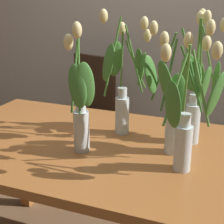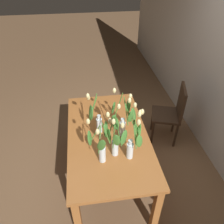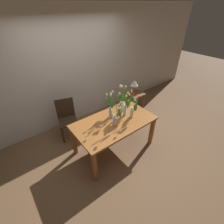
{
  "view_description": "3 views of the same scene",
  "coord_description": "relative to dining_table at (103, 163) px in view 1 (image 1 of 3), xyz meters",
  "views": [
    {
      "loc": [
        0.55,
        -1.3,
        1.39
      ],
      "look_at": [
        0.06,
        -0.06,
        0.92
      ],
      "focal_mm": 54.83,
      "sensor_mm": 36.0,
      "label": 1
    },
    {
      "loc": [
        1.82,
        -0.22,
        2.45
      ],
      "look_at": [
        -0.05,
        0.06,
        1.02
      ],
      "focal_mm": 35.22,
      "sensor_mm": 36.0,
      "label": 2
    },
    {
      "loc": [
        -1.54,
        -1.91,
        2.67
      ],
      "look_at": [
        -0.0,
        0.07,
        0.93
      ],
      "focal_mm": 25.41,
      "sensor_mm": 36.0,
      "label": 3
    }
  ],
  "objects": [
    {
      "name": "tulip_vase_2",
      "position": [
        0.37,
        0.21,
        0.32
      ],
      "size": [
        0.2,
        0.15,
        0.59
      ],
      "color": "silver",
      "rests_on": "dining_table"
    },
    {
      "name": "tulip_vase_4",
      "position": [
        0.37,
        -0.11,
        0.29
      ],
      "size": [
        0.23,
        0.24,
        0.52
      ],
      "color": "silver",
      "rests_on": "dining_table"
    },
    {
      "name": "dining_table",
      "position": [
        0.0,
        0.0,
        0.0
      ],
      "size": [
        1.6,
        0.9,
        0.74
      ],
      "color": "#A3602D",
      "rests_on": "ground"
    },
    {
      "name": "tulip_vase_1",
      "position": [
        -0.05,
        -0.12,
        0.27
      ],
      "size": [
        0.15,
        0.15,
        0.56
      ],
      "color": "silver",
      "rests_on": "dining_table"
    },
    {
      "name": "dining_chair",
      "position": [
        -0.57,
        1.02,
        -0.12
      ],
      "size": [
        0.5,
        0.5,
        0.93
      ],
      "color": "#382619",
      "rests_on": "ground"
    },
    {
      "name": "tulip_vase_0",
      "position": [
        0.31,
        0.03,
        0.32
      ],
      "size": [
        0.29,
        0.23,
        0.56
      ],
      "color": "silver",
      "rests_on": "dining_table"
    },
    {
      "name": "tulip_vase_3",
      "position": [
        0.04,
        0.18,
        0.33
      ],
      "size": [
        0.22,
        0.28,
        0.59
      ],
      "color": "silver",
      "rests_on": "dining_table"
    }
  ]
}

